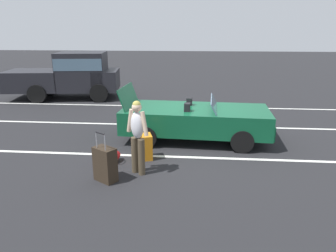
{
  "coord_description": "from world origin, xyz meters",
  "views": [
    {
      "loc": [
        -0.05,
        -8.66,
        3.06
      ],
      "look_at": [
        -0.68,
        -1.16,
        0.75
      ],
      "focal_mm": 33.48,
      "sensor_mm": 36.0,
      "label": 1
    }
  ],
  "objects_px": {
    "suitcase_medium_bright": "(147,147)",
    "parked_pickup_truck_near": "(72,74)",
    "traveler_person": "(137,134)",
    "convertible_car": "(202,120)",
    "duffel_bag": "(110,157)",
    "suitcase_large_black": "(105,164)"
  },
  "relations": [
    {
      "from": "suitcase_medium_bright",
      "to": "parked_pickup_truck_near",
      "type": "relative_size",
      "value": 0.12
    },
    {
      "from": "suitcase_medium_bright",
      "to": "traveler_person",
      "type": "distance_m",
      "value": 1.05
    },
    {
      "from": "convertible_car",
      "to": "suitcase_medium_bright",
      "type": "bearing_deg",
      "value": -129.43
    },
    {
      "from": "convertible_car",
      "to": "traveler_person",
      "type": "bearing_deg",
      "value": -118.32
    },
    {
      "from": "duffel_bag",
      "to": "convertible_car",
      "type": "bearing_deg",
      "value": 40.2
    },
    {
      "from": "suitcase_large_black",
      "to": "traveler_person",
      "type": "xyz_separation_m",
      "value": [
        0.62,
        0.41,
        0.56
      ]
    },
    {
      "from": "suitcase_medium_bright",
      "to": "parked_pickup_truck_near",
      "type": "height_order",
      "value": "parked_pickup_truck_near"
    },
    {
      "from": "duffel_bag",
      "to": "traveler_person",
      "type": "height_order",
      "value": "traveler_person"
    },
    {
      "from": "traveler_person",
      "to": "parked_pickup_truck_near",
      "type": "relative_size",
      "value": 0.32
    },
    {
      "from": "parked_pickup_truck_near",
      "to": "traveler_person",
      "type": "bearing_deg",
      "value": -68.24
    },
    {
      "from": "duffel_bag",
      "to": "parked_pickup_truck_near",
      "type": "distance_m",
      "value": 8.15
    },
    {
      "from": "suitcase_large_black",
      "to": "convertible_car",
      "type": "bearing_deg",
      "value": -3.02
    },
    {
      "from": "suitcase_large_black",
      "to": "suitcase_medium_bright",
      "type": "xyz_separation_m",
      "value": [
        0.68,
        1.25,
        -0.06
      ]
    },
    {
      "from": "suitcase_large_black",
      "to": "duffel_bag",
      "type": "height_order",
      "value": "suitcase_large_black"
    },
    {
      "from": "suitcase_large_black",
      "to": "suitcase_medium_bright",
      "type": "height_order",
      "value": "suitcase_large_black"
    },
    {
      "from": "duffel_bag",
      "to": "parked_pickup_truck_near",
      "type": "bearing_deg",
      "value": 116.71
    },
    {
      "from": "suitcase_large_black",
      "to": "duffel_bag",
      "type": "xyz_separation_m",
      "value": [
        -0.15,
        0.88,
        -0.21
      ]
    },
    {
      "from": "duffel_bag",
      "to": "traveler_person",
      "type": "bearing_deg",
      "value": -31.48
    },
    {
      "from": "suitcase_large_black",
      "to": "duffel_bag",
      "type": "relative_size",
      "value": 1.55
    },
    {
      "from": "suitcase_large_black",
      "to": "parked_pickup_truck_near",
      "type": "relative_size",
      "value": 0.21
    },
    {
      "from": "suitcase_medium_bright",
      "to": "duffel_bag",
      "type": "distance_m",
      "value": 0.92
    },
    {
      "from": "suitcase_large_black",
      "to": "parked_pickup_truck_near",
      "type": "distance_m",
      "value": 8.98
    }
  ]
}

